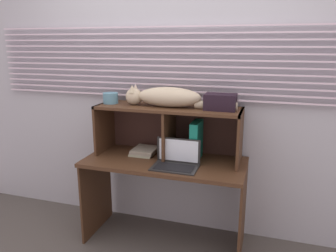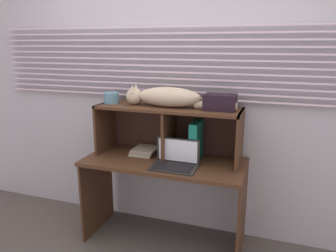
{
  "view_description": "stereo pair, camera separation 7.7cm",
  "coord_description": "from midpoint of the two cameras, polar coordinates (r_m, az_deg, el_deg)",
  "views": [
    {
      "loc": [
        0.75,
        -2.08,
        1.62
      ],
      "look_at": [
        0.0,
        0.32,
        0.97
      ],
      "focal_mm": 34.7,
      "sensor_mm": 36.0,
      "label": 1
    },
    {
      "loc": [
        0.82,
        -2.06,
        1.62
      ],
      "look_at": [
        0.0,
        0.32,
        0.97
      ],
      "focal_mm": 34.7,
      "sensor_mm": 36.0,
      "label": 2
    }
  ],
  "objects": [
    {
      "name": "back_panel_with_blinds",
      "position": [
        2.76,
        0.61,
        6.79
      ],
      "size": [
        4.4,
        0.08,
        2.5
      ],
      "color": "#ACAEB6",
      "rests_on": "ground"
    },
    {
      "name": "binder_upright",
      "position": [
        2.56,
        4.14,
        -2.59
      ],
      "size": [
        0.06,
        0.22,
        0.31
      ],
      "primitive_type": "cube",
      "color": "#147965",
      "rests_on": "desk"
    },
    {
      "name": "laptop",
      "position": [
        2.44,
        0.52,
        -6.2
      ],
      "size": [
        0.34,
        0.21,
        0.2
      ],
      "color": "black",
      "rests_on": "desk"
    },
    {
      "name": "book_stack",
      "position": [
        2.73,
        -4.99,
        -4.39
      ],
      "size": [
        0.2,
        0.22,
        0.05
      ],
      "color": "gray",
      "rests_on": "desk"
    },
    {
      "name": "cat",
      "position": [
        2.55,
        -1.13,
        5.07
      ],
      "size": [
        0.89,
        0.18,
        0.17
      ],
      "color": "#BFAE8F",
      "rests_on": "hutch_shelf_unit"
    },
    {
      "name": "desk",
      "position": [
        2.64,
        -1.47,
        -9.03
      ],
      "size": [
        1.27,
        0.57,
        0.72
      ],
      "color": "#442A19",
      "rests_on": "ground"
    },
    {
      "name": "small_basket",
      "position": [
        2.75,
        -10.84,
        4.84
      ],
      "size": [
        0.12,
        0.12,
        0.09
      ],
      "primitive_type": "cylinder",
      "color": "teal",
      "rests_on": "hutch_shelf_unit"
    },
    {
      "name": "storage_box",
      "position": [
        2.46,
        8.31,
        4.2
      ],
      "size": [
        0.23,
        0.16,
        0.12
      ],
      "primitive_type": "cube",
      "color": "black",
      "rests_on": "hutch_shelf_unit"
    },
    {
      "name": "hutch_shelf_unit",
      "position": [
        2.62,
        -0.61,
        0.82
      ],
      "size": [
        1.16,
        0.36,
        0.41
      ],
      "color": "#442A19",
      "rests_on": "desk"
    }
  ]
}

